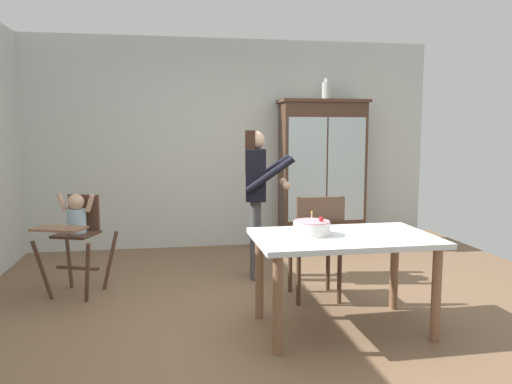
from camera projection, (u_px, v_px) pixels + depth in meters
name	position (u px, v px, depth m)	size (l,w,h in m)	color
ground_plane	(271.00, 315.00, 4.16)	(6.24, 6.24, 0.00)	brown
wall_back	(232.00, 144.00, 6.56)	(5.32, 0.06, 2.70)	silver
china_cabinet	(322.00, 173.00, 6.55)	(1.15, 0.48, 1.92)	#4C3323
ceramic_vase	(327.00, 90.00, 6.43)	(0.13, 0.13, 0.27)	#B2B7B2
high_chair_with_toddler	(76.00, 226.00, 4.62)	(0.74, 0.81, 0.95)	#4C3323
adult_person	(256.00, 186.00, 5.11)	(0.55, 0.54, 1.53)	#47474C
dining_table	(343.00, 249.00, 3.80)	(1.36, 0.87, 0.74)	silver
birthday_cake	(312.00, 228.00, 3.79)	(0.28, 0.28, 0.19)	white
dining_chair_far_side	(317.00, 241.00, 4.44)	(0.46, 0.46, 0.96)	#4C3323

